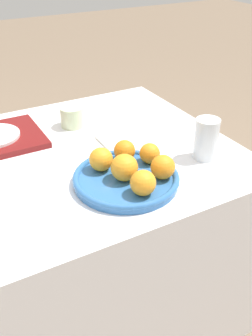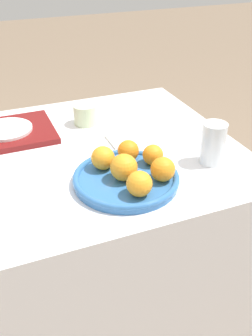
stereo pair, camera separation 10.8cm
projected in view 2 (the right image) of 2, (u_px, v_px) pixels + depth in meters
The scene contains 14 objects.
ground_plane at pixel (75, 304), 1.61m from camera, with size 12.00×12.00×0.00m, color #7A6651.
table at pixel (69, 240), 1.43m from camera, with size 1.15×0.86×0.71m.
fruit_platter at pixel (126, 179), 1.10m from camera, with size 0.30×0.30×0.03m.
orange_0 at pixel (124, 167), 1.07m from camera, with size 0.08×0.08×0.08m.
orange_1 at pixel (103, 158), 1.12m from camera, with size 0.07×0.07×0.07m.
orange_2 at pixel (153, 155), 1.14m from camera, with size 0.06×0.06×0.06m.
orange_3 at pixel (163, 169), 1.07m from camera, with size 0.07×0.07×0.07m.
orange_4 at pixel (128, 151), 1.16m from camera, with size 0.06×0.06×0.06m.
orange_5 at pixel (139, 184), 1.01m from camera, with size 0.07×0.07×0.07m.
water_glass at pixel (213, 143), 1.18m from camera, with size 0.07×0.07×0.13m.
serving_tray at pixel (7, 133), 1.36m from camera, with size 0.32×0.26×0.02m.
side_plate at pixel (6, 129), 1.35m from camera, with size 0.18×0.18×0.01m.
cup_0 at pixel (85, 115), 1.43m from camera, with size 0.08×0.08×0.07m.
napkin at pixel (126, 139), 1.33m from camera, with size 0.12×0.10×0.01m.
Camera 2 is at (-0.22, -1.08, 1.32)m, focal length 42.00 mm.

